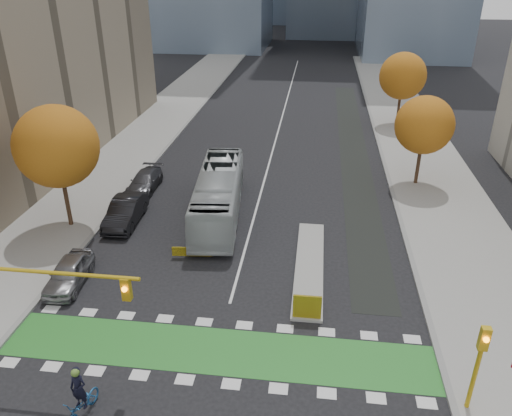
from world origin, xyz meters
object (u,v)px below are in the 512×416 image
(traffic_signal_west, at_px, (10,291))
(parked_car_a, at_px, (69,273))
(tree_east_far, at_px, (403,76))
(cyclist, at_px, (81,401))
(tree_east_near, at_px, (424,125))
(bus, at_px, (218,195))
(parked_car_c, at_px, (145,181))
(tree_west, at_px, (57,147))
(parked_car_b, at_px, (125,212))
(hazard_board, at_px, (307,307))
(traffic_signal_east, at_px, (480,357))

(traffic_signal_west, xyz_separation_m, parked_car_a, (-1.07, 6.16, -3.31))
(tree_east_far, bearing_deg, parked_car_a, -123.61)
(traffic_signal_west, xyz_separation_m, cyclist, (3.50, -2.22, -3.22))
(tree_east_near, distance_m, tree_east_far, 16.01)
(bus, bearing_deg, tree_east_far, 51.78)
(cyclist, bearing_deg, parked_car_c, 112.06)
(tree_west, distance_m, parked_car_b, 6.00)
(traffic_signal_west, bearing_deg, tree_west, 108.02)
(tree_east_far, height_order, cyclist, tree_east_far)
(tree_east_far, bearing_deg, tree_east_near, -91.79)
(tree_east_far, height_order, parked_car_c, tree_east_far)
(tree_east_far, height_order, parked_car_b, tree_east_far)
(tree_east_far, xyz_separation_m, bus, (-14.94, -23.30, -3.61))
(hazard_board, distance_m, tree_west, 18.44)
(parked_car_a, bearing_deg, tree_west, 111.30)
(tree_east_far, height_order, traffic_signal_east, tree_east_far)
(tree_west, xyz_separation_m, parked_car_c, (3.00, 6.44, -4.94))
(parked_car_a, height_order, parked_car_c, parked_car_a)
(tree_east_near, height_order, traffic_signal_west, tree_east_near)
(traffic_signal_east, relative_size, parked_car_b, 0.81)
(bus, height_order, parked_car_c, bus)
(hazard_board, relative_size, tree_west, 0.17)
(tree_east_near, bearing_deg, tree_east_far, 88.21)
(traffic_signal_east, height_order, cyclist, traffic_signal_east)
(tree_east_near, bearing_deg, bus, -153.17)
(traffic_signal_west, xyz_separation_m, bus, (5.49, 15.21, -2.40))
(cyclist, distance_m, parked_car_a, 9.55)
(traffic_signal_east, bearing_deg, tree_west, 150.93)
(tree_east_near, distance_m, cyclist, 29.97)
(cyclist, bearing_deg, bus, 93.36)
(tree_west, bearing_deg, tree_east_near, 22.62)
(tree_west, distance_m, parked_car_c, 8.65)
(parked_car_c, bearing_deg, tree_east_far, 42.10)
(traffic_signal_east, height_order, parked_car_c, traffic_signal_east)
(bus, xyz_separation_m, parked_car_c, (-6.56, 3.74, -0.96))
(parked_car_b, bearing_deg, parked_car_a, -96.26)
(tree_east_far, distance_m, traffic_signal_west, 43.61)
(tree_east_far, height_order, bus, tree_east_far)
(traffic_signal_east, distance_m, bus, 20.00)
(tree_west, xyz_separation_m, parked_car_b, (3.51, 0.93, -4.78))
(tree_east_near, relative_size, traffic_signal_east, 1.73)
(traffic_signal_west, relative_size, parked_car_b, 1.67)
(tree_east_far, relative_size, bus, 0.65)
(hazard_board, distance_m, tree_east_far, 35.13)
(bus, xyz_separation_m, parked_car_b, (-6.06, -1.76, -0.79))
(tree_east_far, relative_size, cyclist, 3.15)
(hazard_board, bearing_deg, traffic_signal_west, -158.45)
(parked_car_c, bearing_deg, cyclist, -78.03)
(tree_west, height_order, cyclist, tree_west)
(hazard_board, xyz_separation_m, cyclist, (-8.43, -6.93, 0.01))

